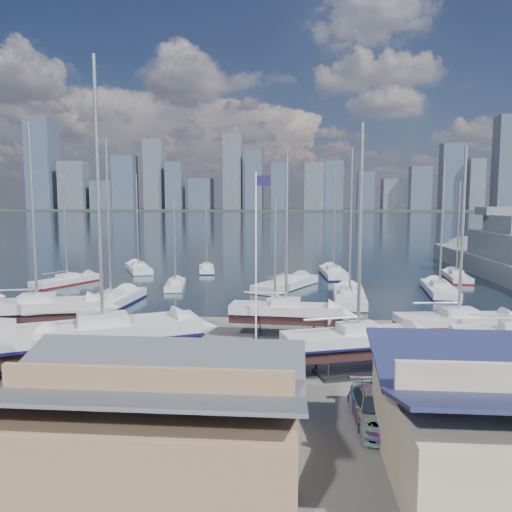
{
  "coord_description": "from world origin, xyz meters",
  "views": [
    {
      "loc": [
        5.91,
        -44.63,
        10.54
      ],
      "look_at": [
        1.53,
        8.0,
        4.84
      ],
      "focal_mm": 35.0,
      "sensor_mm": 36.0,
      "label": 1
    }
  ],
  "objects": [
    {
      "name": "ground",
      "position": [
        0.0,
        -10.0,
        0.0
      ],
      "size": [
        1400.0,
        1400.0,
        0.0
      ],
      "primitive_type": "plane",
      "color": "#605E59",
      "rests_on": "ground"
    },
    {
      "name": "water",
      "position": [
        0.0,
        300.0,
        -0.15
      ],
      "size": [
        1400.0,
        600.0,
        0.4
      ],
      "primitive_type": "cube",
      "color": "#172335",
      "rests_on": "ground"
    },
    {
      "name": "far_shore",
      "position": [
        0.0,
        560.0,
        1.1
      ],
      "size": [
        1400.0,
        80.0,
        2.2
      ],
      "primitive_type": "cube",
      "color": "#2D332D",
      "rests_on": "ground"
    },
    {
      "name": "skyline",
      "position": [
        -7.83,
        553.76,
        39.09
      ],
      "size": [
        639.14,
        43.8,
        107.69
      ],
      "color": "#475166",
      "rests_on": "far_shore"
    },
    {
      "name": "shed_grey",
      "position": [
        0.0,
        -26.0,
        2.15
      ],
      "size": [
        12.6,
        8.4,
        4.17
      ],
      "color": "#8C6B4C",
      "rests_on": "ground"
    },
    {
      "name": "sailboat_cradle_2",
      "position": [
        -14.54,
        -7.47,
        2.11
      ],
      "size": [
        10.59,
        5.4,
        16.6
      ],
      "rotation": [
        0.0,
        0.0,
        0.26
      ],
      "color": "#2D2D33",
      "rests_on": "ground"
    },
    {
      "name": "sailboat_cradle_3",
      "position": [
        -6.08,
        -15.25,
        2.24
      ],
      "size": [
        12.26,
        8.45,
        19.2
      ],
      "rotation": [
        0.0,
        0.0,
        0.47
      ],
      "color": "#2D2D33",
      "rests_on": "ground"
    },
    {
      "name": "sailboat_cradle_4",
      "position": [
        5.07,
        -6.28,
        1.99
      ],
      "size": [
        8.87,
        3.04,
        14.37
      ],
      "rotation": [
        0.0,
        0.0,
        -0.07
      ],
      "color": "#2D2D33",
      "rests_on": "ground"
    },
    {
      "name": "sailboat_cradle_5",
      "position": [
        9.66,
        -14.4,
        2.03
      ],
      "size": [
        9.71,
        5.39,
        15.19
      ],
      "rotation": [
        0.0,
        0.0,
        0.32
      ],
      "color": "#2D2D33",
      "rests_on": "ground"
    },
    {
      "name": "sailboat_cradle_6",
      "position": [
        17.37,
        -8.93,
        1.99
      ],
      "size": [
        9.04,
        3.57,
        14.36
      ],
      "rotation": [
        0.0,
        0.0,
        0.13
      ],
      "color": "#2D2D33",
      "rests_on": "ground"
    },
    {
      "name": "sailboat_moored_1",
      "position": [
        -23.64,
        16.7,
        0.31
      ],
      "size": [
        6.42,
        9.99,
        14.54
      ],
      "rotation": [
        0.0,
        0.0,
        1.15
      ],
      "color": "black",
      "rests_on": "water"
    },
    {
      "name": "sailboat_moored_2",
      "position": [
        -18.2,
        28.94,
        0.32
      ],
      "size": [
        6.96,
        10.4,
        15.35
      ],
      "rotation": [
        0.0,
        0.0,
        2.02
      ],
      "color": "black",
      "rests_on": "water"
    },
    {
      "name": "sailboat_moored_3",
      "position": [
        -12.84,
        3.62,
        0.31
      ],
      "size": [
        3.93,
        11.79,
        17.37
      ],
      "rotation": [
        0.0,
        0.0,
        1.51
      ],
      "color": "black",
      "rests_on": "water"
    },
    {
      "name": "sailboat_moored_4",
      "position": [
        -9.03,
        15.04,
        0.33
      ],
      "size": [
        3.36,
        7.83,
        11.44
      ],
      "rotation": [
        0.0,
        0.0,
        1.74
      ],
      "color": "black",
      "rests_on": "water"
    },
    {
      "name": "sailboat_moored_5",
      "position": [
        -7.81,
        29.62,
        0.31
      ],
      "size": [
        3.62,
        8.04,
        11.61
      ],
      "rotation": [
        0.0,
        0.0,
        1.76
      ],
      "color": "black",
      "rests_on": "water"
    },
    {
      "name": "sailboat_moored_6",
      "position": [
        3.82,
        2.26,
        0.31
      ],
      "size": [
        2.44,
        7.82,
        11.58
      ],
      "rotation": [
        0.0,
        0.0,
        1.54
      ],
      "color": "black",
      "rests_on": "water"
    },
    {
      "name": "sailboat_moored_7",
      "position": [
        4.6,
        15.88,
        0.32
      ],
      "size": [
        8.14,
        11.87,
        17.59
      ],
      "rotation": [
        0.0,
        0.0,
        1.11
      ],
      "color": "black",
      "rests_on": "water"
    },
    {
      "name": "sailboat_moored_8",
      "position": [
        11.11,
        26.51,
        0.31
      ],
      "size": [
        3.84,
        10.88,
        15.95
      ],
      "rotation": [
        0.0,
        0.0,
        1.65
      ],
      "color": "black",
      "rests_on": "water"
    },
    {
      "name": "sailboat_moored_9",
      "position": [
        11.49,
        8.35,
        0.32
      ],
      "size": [
        3.84,
        11.39,
        16.94
      ],
      "rotation": [
        0.0,
        0.0,
        1.51
      ],
      "color": "black",
      "rests_on": "water"
    },
    {
      "name": "sailboat_moored_10",
      "position": [
        22.35,
        13.76,
        0.31
      ],
      "size": [
        4.06,
        10.85,
        15.84
      ],
      "rotation": [
        0.0,
        0.0,
        1.47
      ],
      "color": "black",
      "rests_on": "water"
    },
    {
      "name": "sailboat_moored_11",
      "position": [
        27.58,
        24.67,
        0.31
      ],
      "size": [
        3.58,
        9.55,
        13.95
      ],
      "rotation": [
        0.0,
        0.0,
        1.47
      ],
      "color": "black",
      "rests_on": "water"
    },
    {
      "name": "naval_ship_east",
      "position": [
        35.66,
        26.82,
        1.67
      ],
      "size": [
        8.23,
        50.4,
        18.53
      ],
      "rotation": [
        0.0,
        0.0,
        1.57
      ],
      "color": "slate",
      "rests_on": "water"
    },
    {
      "name": "car_b",
      "position": [
        -4.19,
        -18.51,
        0.73
      ],
      "size": [
        4.67,
        3.13,
        1.45
      ],
      "primitive_type": "imported",
      "rotation": [
        0.0,
        0.0,
        1.17
      ],
      "color": "gray",
      "rests_on": "ground"
    },
    {
      "name": "car_c",
      "position": [
        -1.95,
        -20.82,
        0.77
      ],
      "size": [
        4.17,
        6.06,
        1.54
      ],
      "primitive_type": "imported",
      "rotation": [
        0.0,
        0.0,
        -0.32
      ],
      "color": "gray",
      "rests_on": "ground"
    },
    {
      "name": "car_d",
      "position": [
        9.72,
        -21.49,
        0.78
      ],
      "size": [
        2.48,
        5.48,
        1.56
      ],
      "primitive_type": "imported",
      "rotation": [
        0.0,
        0.0,
        0.06
      ],
      "color": "gray",
      "rests_on": "ground"
    },
    {
      "name": "flagpole",
      "position": [
        2.93,
        -7.72,
        7.4
      ],
      "size": [
        1.12,
        0.12,
        12.76
      ],
      "color": "white",
      "rests_on": "ground"
    }
  ]
}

